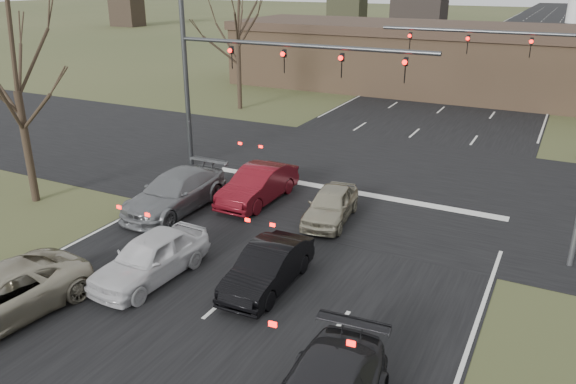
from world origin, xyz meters
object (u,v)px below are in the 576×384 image
(car_black_hatch, at_px, (268,267))
(mast_arm_near, at_px, (244,68))
(building, at_px, (490,61))
(mast_arm_far, at_px, (536,58))
(car_silver_ahead, at_px, (331,205))
(car_red_ahead, at_px, (258,185))
(car_white_sedan, at_px, (151,257))
(car_grey_ahead, at_px, (175,192))

(car_black_hatch, bearing_deg, mast_arm_near, 122.80)
(mast_arm_near, bearing_deg, building, 73.87)
(mast_arm_far, xyz_separation_m, car_black_hatch, (-5.43, -18.70, -4.35))
(car_black_hatch, height_order, car_silver_ahead, car_black_hatch)
(mast_arm_near, height_order, car_red_ahead, mast_arm_near)
(mast_arm_near, relative_size, car_black_hatch, 2.99)
(building, distance_m, mast_arm_far, 15.75)
(building, relative_size, car_black_hatch, 10.47)
(mast_arm_near, bearing_deg, car_black_hatch, -55.49)
(car_black_hatch, bearing_deg, car_white_sedan, -162.72)
(mast_arm_far, height_order, car_grey_ahead, mast_arm_far)
(mast_arm_near, bearing_deg, car_grey_ahead, -93.43)
(building, distance_m, car_grey_ahead, 31.08)
(car_red_ahead, bearing_deg, car_grey_ahead, -136.35)
(car_red_ahead, height_order, car_silver_ahead, car_red_ahead)
(car_grey_ahead, xyz_separation_m, car_red_ahead, (2.54, 2.32, -0.02))
(mast_arm_near, relative_size, mast_arm_far, 1.09)
(car_red_ahead, xyz_separation_m, car_silver_ahead, (3.50, -0.42, -0.09))
(car_silver_ahead, bearing_deg, car_grey_ahead, -169.53)
(car_grey_ahead, bearing_deg, car_white_sedan, -59.85)
(building, distance_m, car_silver_ahead, 28.31)
(mast_arm_far, distance_m, car_red_ahead, 16.30)
(building, relative_size, car_red_ahead, 9.39)
(car_black_hatch, bearing_deg, car_grey_ahead, 148.45)
(building, bearing_deg, car_red_ahead, -100.20)
(building, xyz_separation_m, car_black_hatch, (-1.25, -33.70, -2.00))
(car_white_sedan, height_order, car_grey_ahead, car_grey_ahead)
(car_white_sedan, relative_size, car_red_ahead, 0.96)
(mast_arm_near, relative_size, car_white_sedan, 2.81)
(building, height_order, car_red_ahead, building)
(mast_arm_near, xyz_separation_m, car_silver_ahead, (5.73, -3.20, -4.42))
(car_black_hatch, xyz_separation_m, car_red_ahead, (-3.75, 5.92, 0.08))
(car_grey_ahead, bearing_deg, building, 76.28)
(mast_arm_near, xyz_separation_m, car_white_sedan, (2.46, -9.91, -4.34))
(mast_arm_near, distance_m, mast_arm_far, 15.17)
(building, height_order, car_grey_ahead, building)
(mast_arm_far, xyz_separation_m, car_red_ahead, (-9.18, -12.78, -4.27))
(building, relative_size, mast_arm_near, 3.50)
(car_red_ahead, bearing_deg, car_white_sedan, -86.95)
(mast_arm_near, relative_size, car_grey_ahead, 2.31)
(car_white_sedan, xyz_separation_m, car_grey_ahead, (-2.76, 4.82, 0.03))
(mast_arm_far, xyz_separation_m, car_white_sedan, (-8.96, -19.91, -4.28))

